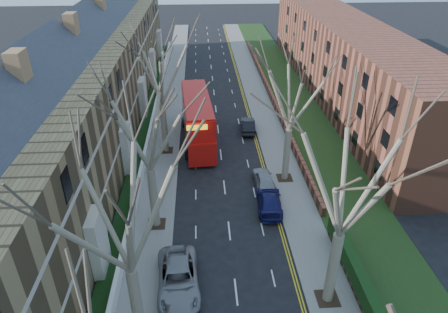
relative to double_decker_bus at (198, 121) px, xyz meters
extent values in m
cube|color=slate|center=(-3.67, 8.89, -2.42)|extent=(3.00, 102.00, 0.12)
cube|color=slate|center=(8.33, 8.89, -2.42)|extent=(3.00, 102.00, 0.12)
cube|color=olive|center=(-11.47, 0.89, 2.52)|extent=(9.00, 78.00, 10.00)
cube|color=#2E2F38|center=(-11.47, 0.89, 8.52)|extent=(4.67, 78.00, 4.67)
cube|color=beige|center=(-7.02, 0.89, 1.02)|extent=(0.12, 78.00, 0.35)
cube|color=beige|center=(-7.02, 0.89, 4.52)|extent=(0.12, 78.00, 0.35)
cube|color=brown|center=(19.83, 12.89, 2.52)|extent=(8.00, 54.00, 10.00)
cube|color=brown|center=(10.03, 12.89, -1.91)|extent=(0.35, 54.00, 0.90)
cube|color=white|center=(-5.32, 0.89, -1.86)|extent=(0.30, 78.00, 1.00)
cube|color=#1E3513|center=(12.83, 8.89, -2.33)|extent=(6.00, 102.00, 0.06)
cylinder|color=#766D54|center=(-3.37, -24.11, 0.27)|extent=(0.64, 0.64, 5.25)
cylinder|color=#766D54|center=(-3.37, -14.11, 0.18)|extent=(0.64, 0.64, 5.07)
cube|color=#2D2116|center=(-3.37, -14.11, -2.34)|extent=(1.40, 1.40, 0.05)
cylinder|color=#766D54|center=(-3.37, -2.11, 0.27)|extent=(0.60, 0.60, 5.25)
cube|color=#2D2116|center=(-3.37, -2.11, -2.34)|extent=(1.40, 1.40, 0.05)
cylinder|color=#766D54|center=(8.03, -22.11, 0.27)|extent=(0.64, 0.64, 5.25)
cube|color=#2D2116|center=(8.03, -22.11, -2.34)|extent=(1.40, 1.40, 0.05)
cylinder|color=#766D54|center=(8.03, -8.11, 0.18)|extent=(0.60, 0.60, 5.07)
cube|color=#2D2116|center=(8.03, -8.11, -2.34)|extent=(1.40, 1.40, 0.05)
cube|color=red|center=(0.00, 0.00, -0.92)|extent=(3.63, 12.26, 2.42)
cube|color=red|center=(0.00, 0.00, 1.39)|extent=(3.58, 11.66, 2.20)
cube|color=black|center=(0.00, 0.00, -0.43)|extent=(3.58, 11.30, 0.99)
cube|color=black|center=(0.00, 0.00, 1.50)|extent=(3.56, 11.05, 0.99)
imported|color=gray|center=(-1.37, -20.51, -1.68)|extent=(3.03, 5.92, 1.60)
imported|color=#181854|center=(5.87, -12.41, -1.77)|extent=(2.34, 5.00, 1.41)
imported|color=#95979D|center=(5.90, -9.03, -1.78)|extent=(1.84, 4.15, 1.39)
imported|color=black|center=(5.74, 2.23, -1.78)|extent=(1.73, 4.34, 1.41)
camera|label=1|loc=(0.44, -39.02, 18.02)|focal=32.00mm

